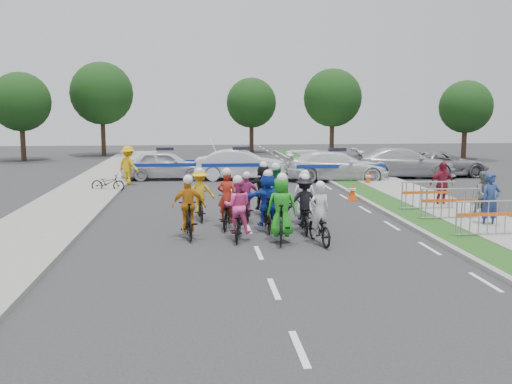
{
  "coord_description": "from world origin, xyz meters",
  "views": [
    {
      "loc": [
        -1.52,
        -14.31,
        3.71
      ],
      "look_at": [
        0.28,
        3.41,
        1.1
      ],
      "focal_mm": 40.0,
      "sensor_mm": 36.0,
      "label": 1
    }
  ],
  "objects": [
    {
      "name": "police_car_2",
      "position": [
        5.61,
        14.48,
        0.77
      ],
      "size": [
        5.53,
        2.79,
        1.54
      ],
      "primitive_type": "imported",
      "rotation": [
        0.0,
        0.0,
        1.45
      ],
      "color": "silver",
      "rests_on": "ground"
    },
    {
      "name": "rider_9",
      "position": [
        0.04,
        4.19,
        0.65
      ],
      "size": [
        0.85,
        1.6,
        1.68
      ],
      "rotation": [
        0.0,
        0.0,
        3.13
      ],
      "color": "black",
      "rests_on": "ground"
    },
    {
      "name": "tree_4",
      "position": [
        3.0,
        34.0,
        4.19
      ],
      "size": [
        4.2,
        4.2,
        6.3
      ],
      "color": "#382619",
      "rests_on": "ground"
    },
    {
      "name": "rider_0",
      "position": [
        1.77,
        0.88,
        0.59
      ],
      "size": [
        0.8,
        1.79,
        1.77
      ],
      "rotation": [
        0.0,
        0.0,
        3.26
      ],
      "color": "black",
      "rests_on": "ground"
    },
    {
      "name": "curb_right",
      "position": [
        5.1,
        5.0,
        0.06
      ],
      "size": [
        0.2,
        60.0,
        0.12
      ],
      "primitive_type": "cube",
      "color": "gray",
      "rests_on": "ground"
    },
    {
      "name": "police_car_1",
      "position": [
        0.72,
        15.47,
        0.79
      ],
      "size": [
        4.93,
        2.18,
        1.57
      ],
      "primitive_type": "imported",
      "rotation": [
        0.0,
        0.0,
        1.46
      ],
      "color": "silver",
      "rests_on": "ground"
    },
    {
      "name": "parked_bike",
      "position": [
        -5.61,
        11.72,
        0.4
      ],
      "size": [
        1.58,
        0.78,
        0.8
      ],
      "primitive_type": "imported",
      "rotation": [
        0.0,
        0.0,
        1.4
      ],
      "color": "black",
      "rests_on": "ground"
    },
    {
      "name": "ground",
      "position": [
        0.0,
        0.0,
        0.0
      ],
      "size": [
        90.0,
        90.0,
        0.0
      ],
      "primitive_type": "plane",
      "color": "#28282B",
      "rests_on": "ground"
    },
    {
      "name": "cone_0",
      "position": [
        4.72,
        8.19,
        0.34
      ],
      "size": [
        0.4,
        0.4,
        0.7
      ],
      "color": "#F24C0C",
      "rests_on": "ground"
    },
    {
      "name": "rider_7",
      "position": [
        1.86,
        3.61,
        0.7
      ],
      "size": [
        0.76,
        1.71,
        1.78
      ],
      "rotation": [
        0.0,
        0.0,
        3.1
      ],
      "color": "black",
      "rests_on": "ground"
    },
    {
      "name": "rider_10",
      "position": [
        -1.49,
        4.73,
        0.69
      ],
      "size": [
        1.02,
        1.77,
        1.77
      ],
      "rotation": [
        0.0,
        0.0,
        3.21
      ],
      "color": "black",
      "rests_on": "ground"
    },
    {
      "name": "cone_1",
      "position": [
        6.72,
        12.59,
        0.34
      ],
      "size": [
        0.4,
        0.4,
        0.7
      ],
      "color": "#F24C0C",
      "rests_on": "ground"
    },
    {
      "name": "tree_2",
      "position": [
        18.0,
        26.0,
        3.83
      ],
      "size": [
        3.85,
        3.85,
        5.77
      ],
      "color": "#382619",
      "rests_on": "ground"
    },
    {
      "name": "sidewalk_left",
      "position": [
        -6.5,
        5.0,
        0.07
      ],
      "size": [
        3.0,
        60.0,
        0.13
      ],
      "primitive_type": "cube",
      "color": "gray",
      "rests_on": "ground"
    },
    {
      "name": "police_car_0",
      "position": [
        -3.25,
        16.03,
        0.77
      ],
      "size": [
        4.55,
        1.88,
        1.54
      ],
      "primitive_type": "imported",
      "rotation": [
        0.0,
        0.0,
        1.56
      ],
      "color": "silver",
      "rests_on": "ground"
    },
    {
      "name": "barrier_2",
      "position": [
        6.7,
        5.3,
        0.56
      ],
      "size": [
        2.0,
        0.51,
        1.12
      ],
      "primitive_type": null,
      "rotation": [
        0.0,
        0.0,
        0.01
      ],
      "color": "#A5A8AD",
      "rests_on": "ground"
    },
    {
      "name": "tree_3",
      "position": [
        -9.0,
        32.0,
        4.89
      ],
      "size": [
        4.9,
        4.9,
        7.35
      ],
      "color": "#382619",
      "rests_on": "ground"
    },
    {
      "name": "rider_1",
      "position": [
        0.76,
        1.14,
        0.76
      ],
      "size": [
        0.9,
        1.93,
        1.97
      ],
      "rotation": [
        0.0,
        0.0,
        2.98
      ],
      "color": "black",
      "rests_on": "ground"
    },
    {
      "name": "rider_8",
      "position": [
        0.99,
        4.19,
        0.72
      ],
      "size": [
        0.99,
        2.01,
        1.96
      ],
      "rotation": [
        0.0,
        0.0,
        3.32
      ],
      "color": "black",
      "rests_on": "ground"
    },
    {
      "name": "grass_strip",
      "position": [
        5.8,
        5.0,
        0.06
      ],
      "size": [
        1.2,
        60.0,
        0.11
      ],
      "primitive_type": "cube",
      "color": "#1A4315",
      "rests_on": "ground"
    },
    {
      "name": "barrier_0",
      "position": [
        6.7,
        0.95,
        0.56
      ],
      "size": [
        2.01,
        0.53,
        1.12
      ],
      "primitive_type": null,
      "rotation": [
        0.0,
        0.0,
        0.02
      ],
      "color": "#A5A8AD",
      "rests_on": "ground"
    },
    {
      "name": "spectator_1",
      "position": [
        8.19,
        4.04,
        0.8
      ],
      "size": [
        0.89,
        0.76,
        1.6
      ],
      "primitive_type": "imported",
      "rotation": [
        0.0,
        0.0,
        0.22
      ],
      "color": "#5D5F63",
      "rests_on": "ground"
    },
    {
      "name": "rider_3",
      "position": [
        -1.82,
        1.96,
        0.71
      ],
      "size": [
        0.97,
        1.8,
        1.85
      ],
      "rotation": [
        0.0,
        0.0,
        3.24
      ],
      "color": "black",
      "rests_on": "ground"
    },
    {
      "name": "rider_6",
      "position": [
        -0.66,
        3.29,
        0.63
      ],
      "size": [
        0.94,
        1.94,
        1.9
      ],
      "rotation": [
        0.0,
        0.0,
        2.98
      ],
      "color": "black",
      "rests_on": "ground"
    },
    {
      "name": "civilian_suv",
      "position": [
        11.89,
        15.83,
        0.69
      ],
      "size": [
        5.03,
        2.41,
        1.38
      ],
      "primitive_type": "imported",
      "rotation": [
        0.0,
        0.0,
        1.59
      ],
      "color": "gray",
      "rests_on": "ground"
    },
    {
      "name": "rider_2",
      "position": [
        -0.43,
        1.64,
        0.69
      ],
      "size": [
        0.86,
        1.88,
        1.86
      ],
      "rotation": [
        0.0,
        0.0,
        3.02
      ],
      "color": "black",
      "rests_on": "ground"
    },
    {
      "name": "barrier_1",
      "position": [
        6.7,
        3.47,
        0.56
      ],
      "size": [
        2.0,
        0.51,
        1.12
      ],
      "primitive_type": null,
      "rotation": [
        0.0,
        0.0,
        -0.0
      ],
      "color": "#A5A8AD",
      "rests_on": "ground"
    },
    {
      "name": "spectator_0",
      "position": [
        7.51,
        2.35,
        0.87
      ],
      "size": [
        0.68,
        0.48,
        1.74
      ],
      "primitive_type": "imported",
      "rotation": [
        0.0,
        0.0,
        0.11
      ],
      "color": "navy",
      "rests_on": "ground"
    },
    {
      "name": "spectator_2",
      "position": [
        7.63,
        6.21,
        0.87
      ],
      "size": [
        1.08,
        0.59,
        1.75
      ],
      "primitive_type": "imported",
      "rotation": [
        0.0,
        0.0,
        0.17
      ],
      "color": "maroon",
      "rests_on": "ground"
    },
    {
      "name": "rider_11",
      "position": [
        0.74,
        5.46,
        0.79
      ],
      "size": [
        1.56,
        1.85,
        1.89
      ],
      "rotation": [
        0.0,
        0.0,
        2.97
      ],
      "color": "black",
      "rests_on": "ground"
    },
    {
      "name": "civilian_sedan",
      "position": [
        9.61,
        15.58,
        0.8
      ],
      "size": [
        5.68,
        2.62,
        1.61
      ],
      "primitive_type": "imported",
      "rotation": [
        0.0,
        0.0,
        1.5
      ],
      "color": "#B2B2B7",
      "rests_on": "ground"
    },
    {
      "name": "rider_4",
      "position": [
        1.64,
        2.37,
        0.7
      ],
      "size": [
        1.04,
        1.81,
        1.8
      ],
      "rotation": [
        0.0,
        0.0,
        3.05
      ],
      "color": "black",
      "rests_on": "ground"
    },
    {
      "name": "sidewalk_right",
      "position": [
        7.6,
        5.0,
        0.07
      ],
      "size": [
        2.4,
        60.0,
        0.13
      ],
      "primitive_type": "cube",
      "color": "gray",
      "rests_on": "ground"
    },
    {
      "name": "tree_1",
      "position": [
        9.0,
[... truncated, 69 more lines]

